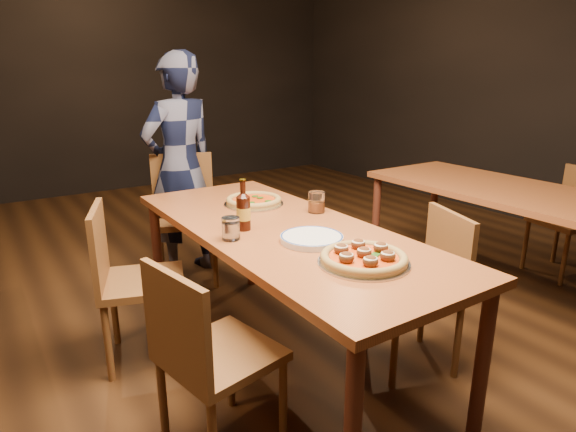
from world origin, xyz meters
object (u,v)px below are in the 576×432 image
water_glass (231,228)px  amber_glass (317,202)px  table_main (282,241)px  chair_end (185,218)px  chair_nbr_right (565,221)px  chair_main_sw (143,280)px  chair_main_nw (221,353)px  plate_stack (312,239)px  chair_main_e (413,289)px  pizza_margherita (254,201)px  table_right (517,201)px  beer_bottle (243,212)px  diner (180,168)px  pizza_meatball (364,257)px

water_glass → amber_glass: amber_glass is taller
table_main → chair_end: chair_end is taller
chair_nbr_right → chair_main_sw: bearing=-91.3°
chair_main_nw → chair_end: 1.73m
chair_main_sw → chair_end: 1.01m
chair_main_sw → plate_stack: chair_main_sw is taller
chair_end → plate_stack: chair_end is taller
chair_main_e → water_glass: bearing=-94.8°
chair_main_e → amber_glass: (-0.24, 0.51, 0.38)m
chair_main_e → pizza_margherita: 1.01m
table_main → pizza_margherita: size_ratio=5.83×
table_right → amber_glass: bearing=167.1°
plate_stack → amber_glass: amber_glass is taller
chair_main_e → chair_nbr_right: size_ratio=1.02×
beer_bottle → water_glass: 0.15m
plate_stack → water_glass: (-0.29, 0.23, 0.04)m
chair_end → chair_main_sw: bearing=-103.6°
table_right → water_glass: (-1.99, 0.18, 0.12)m
table_right → plate_stack: size_ratio=7.00×
chair_main_e → chair_end: chair_end is taller
table_main → plate_stack: plate_stack is taller
chair_main_e → diner: 1.92m
table_right → chair_main_sw: 2.38m
chair_main_sw → amber_glass: chair_main_sw is taller
table_main → chair_main_nw: bearing=-144.7°
chair_main_sw → chair_end: bearing=-15.1°
chair_main_nw → diner: bearing=-28.2°
chair_end → pizza_margherita: bearing=-61.7°
chair_main_e → chair_main_sw: bearing=-107.0°
chair_main_nw → water_glass: 0.57m
table_right → beer_bottle: beer_bottle is taller
table_main → water_glass: bearing=-176.0°
chair_end → chair_nbr_right: bearing=-10.6°
chair_main_e → pizza_meatball: bearing=-51.3°
table_main → chair_main_sw: bearing=143.6°
beer_bottle → diner: diner is taller
pizza_meatball → pizza_margherita: pizza_meatball is taller
plate_stack → amber_glass: bearing=50.6°
chair_main_sw → chair_main_e: size_ratio=1.04×
pizza_meatball → water_glass: 0.63m
table_main → amber_glass: amber_glass is taller
table_right → chair_end: bearing=139.4°
chair_nbr_right → beer_bottle: size_ratio=3.44×
chair_end → water_glass: 1.36m
table_right → chair_main_e: chair_main_e is taller
beer_bottle → table_right: bearing=-8.2°
chair_main_sw → diner: bearing=-12.9°
chair_end → pizza_margherita: chair_end is taller
chair_main_e → chair_main_nw: bearing=-71.4°
table_main → pizza_meatball: size_ratio=5.39×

